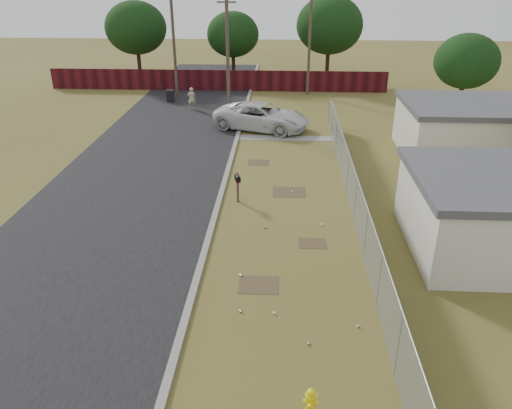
# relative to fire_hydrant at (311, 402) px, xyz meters

# --- Properties ---
(ground) EXTENTS (120.00, 120.00, 0.00)m
(ground) POSITION_rel_fire_hydrant_xyz_m (-0.74, 10.47, -0.39)
(ground) COLOR olive
(ground) RESTS_ON ground
(street) EXTENTS (15.10, 60.00, 0.12)m
(street) POSITION_rel_fire_hydrant_xyz_m (-7.50, 18.52, -0.38)
(street) COLOR black
(street) RESTS_ON ground
(chainlink_fence) EXTENTS (0.10, 27.06, 2.02)m
(chainlink_fence) POSITION_rel_fire_hydrant_xyz_m (2.38, 11.50, 0.40)
(chainlink_fence) COLOR #989BA0
(chainlink_fence) RESTS_ON ground
(privacy_fence) EXTENTS (30.00, 0.12, 1.80)m
(privacy_fence) POSITION_rel_fire_hydrant_xyz_m (-6.74, 35.47, 0.51)
(privacy_fence) COLOR #490F16
(privacy_fence) RESTS_ON ground
(utility_poles) EXTENTS (12.60, 8.24, 9.00)m
(utility_poles) POSITION_rel_fire_hydrant_xyz_m (-4.41, 31.14, 4.30)
(utility_poles) COLOR brown
(utility_poles) RESTS_ON ground
(houses) EXTENTS (9.30, 17.24, 3.10)m
(houses) POSITION_rel_fire_hydrant_xyz_m (8.96, 13.60, 1.17)
(houses) COLOR beige
(houses) RESTS_ON ground
(horizon_trees) EXTENTS (33.32, 31.94, 7.78)m
(horizon_trees) POSITION_rel_fire_hydrant_xyz_m (0.10, 34.03, 4.24)
(horizon_trees) COLOR black
(horizon_trees) RESTS_ON ground
(fire_hydrant) EXTENTS (0.39, 0.39, 0.84)m
(fire_hydrant) POSITION_rel_fire_hydrant_xyz_m (0.00, 0.00, 0.00)
(fire_hydrant) COLOR yellow
(fire_hydrant) RESTS_ON ground
(mailbox) EXTENTS (0.34, 0.59, 1.36)m
(mailbox) POSITION_rel_fire_hydrant_xyz_m (-2.86, 12.26, 0.68)
(mailbox) COLOR #4E3C2C
(mailbox) RESTS_ON ground
(pickup_truck) EXTENTS (6.99, 4.82, 1.77)m
(pickup_truck) POSITION_rel_fire_hydrant_xyz_m (-2.27, 23.92, 0.49)
(pickup_truck) COLOR silver
(pickup_truck) RESTS_ON ground
(pedestrian) EXTENTS (0.70, 0.53, 1.71)m
(pedestrian) POSITION_rel_fire_hydrant_xyz_m (-7.87, 28.83, 0.46)
(pedestrian) COLOR tan
(pedestrian) RESTS_ON ground
(trash_bin) EXTENTS (0.67, 0.69, 0.96)m
(trash_bin) POSITION_rel_fire_hydrant_xyz_m (-10.07, 31.19, 0.10)
(trash_bin) COLOR black
(trash_bin) RESTS_ON ground
(scattered_litter) EXTENTS (3.93, 11.05, 0.07)m
(scattered_litter) POSITION_rel_fire_hydrant_xyz_m (-0.55, 6.61, -0.35)
(scattered_litter) COLOR silver
(scattered_litter) RESTS_ON ground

